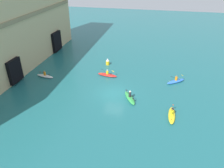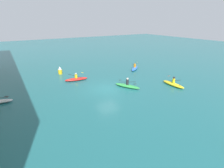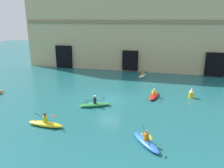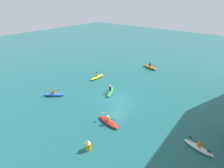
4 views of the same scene
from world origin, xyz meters
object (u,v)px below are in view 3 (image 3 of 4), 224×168
Objects in this scene: kayak_white at (143,75)px; marker_buoy at (191,93)px; kayak_green at (95,104)px; kayak_blue at (146,142)px; kayak_yellow at (45,124)px; kayak_red at (154,96)px.

marker_buoy is (6.51, -8.08, 0.31)m from kayak_white.
kayak_green is 11.00m from marker_buoy.
kayak_blue reaches higher than kayak_yellow.
kayak_red is at bearing 142.14° from kayak_blue.
kayak_white is (-2.64, 19.09, -0.01)m from kayak_blue.
kayak_green is at bearing 176.29° from kayak_white.
kayak_white is 0.91× the size of kayak_yellow.
kayak_blue reaches higher than marker_buoy.
kayak_green is 1.00× the size of kayak_yellow.
kayak_yellow is at bearing -133.64° from kayak_blue.
marker_buoy is at bearing 1.26° from kayak_green.
kayak_red is 2.73× the size of marker_buoy.
kayak_blue is at bearing -162.49° from kayak_white.
kayak_green is (-5.59, -4.29, 0.01)m from kayak_red.
kayak_yellow reaches higher than kayak_white.
kayak_blue is 8.18m from kayak_green.
kayak_white is at bearing 24.10° from kayak_red.
kayak_blue is 0.91× the size of kayak_red.
kayak_red is at bearing -166.90° from marker_buoy.
kayak_green is (-3.16, -13.32, 0.00)m from kayak_white.
kayak_yellow is at bearing -139.72° from marker_buoy.
marker_buoy is (9.66, 5.24, 0.30)m from kayak_green.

